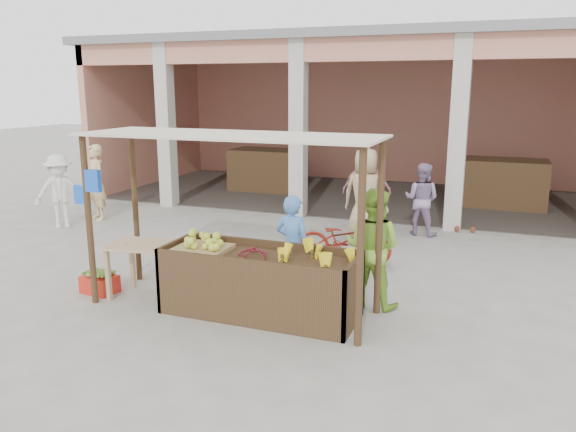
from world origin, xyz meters
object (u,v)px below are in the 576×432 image
at_px(fruit_stall, 260,286).
at_px(vendor_blue, 293,243).
at_px(side_table, 146,253).
at_px(motorcycle, 344,239).
at_px(vendor_green, 372,245).
at_px(red_crate, 100,284).

relative_size(fruit_stall, vendor_blue, 1.63).
distance_m(side_table, motorcycle, 3.41).
bearing_deg(side_table, vendor_green, 6.76).
relative_size(vendor_blue, motorcycle, 0.95).
relative_size(red_crate, vendor_green, 0.28).
bearing_deg(motorcycle, vendor_blue, 162.08).
bearing_deg(red_crate, side_table, 12.23).
bearing_deg(side_table, red_crate, 176.04).
height_order(side_table, vendor_green, vendor_green).
distance_m(red_crate, vendor_blue, 2.94).
distance_m(vendor_blue, motorcycle, 1.81).
bearing_deg(fruit_stall, vendor_blue, 77.54).
relative_size(side_table, vendor_blue, 0.69).
height_order(vendor_blue, vendor_green, vendor_green).
height_order(side_table, motorcycle, motorcycle).
xyz_separation_m(fruit_stall, side_table, (-1.76, -0.03, 0.27)).
bearing_deg(side_table, fruit_stall, -8.29).
distance_m(fruit_stall, red_crate, 2.56).
bearing_deg(vendor_green, red_crate, 22.60).
bearing_deg(fruit_stall, side_table, -178.98).
height_order(red_crate, vendor_blue, vendor_blue).
bearing_deg(motorcycle, fruit_stall, 161.18).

